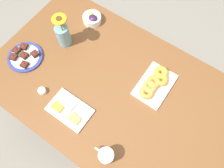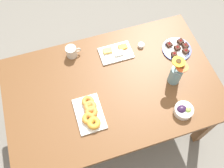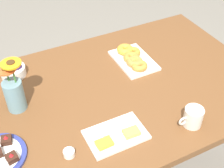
# 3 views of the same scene
# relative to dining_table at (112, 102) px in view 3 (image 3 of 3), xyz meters

# --- Properties ---
(dining_table) EXTENTS (1.60, 1.00, 0.74)m
(dining_table) POSITION_rel_dining_table_xyz_m (0.00, 0.00, 0.00)
(dining_table) COLOR brown
(dining_table) RESTS_ON ground_plane
(coffee_mug) EXTENTS (0.12, 0.09, 0.09)m
(coffee_mug) POSITION_rel_dining_table_xyz_m (-0.22, 0.37, 0.13)
(coffee_mug) COLOR beige
(coffee_mug) RESTS_ON dining_table
(grape_bowl) EXTENTS (0.13, 0.13, 0.07)m
(grape_bowl) POSITION_rel_dining_table_xyz_m (0.42, -0.35, 0.12)
(grape_bowl) COLOR white
(grape_bowl) RESTS_ON dining_table
(cheese_platter) EXTENTS (0.26, 0.17, 0.03)m
(cheese_platter) POSITION_rel_dining_table_xyz_m (0.12, 0.28, 0.10)
(cheese_platter) COLOR white
(cheese_platter) RESTS_ON dining_table
(croissant_platter) EXTENTS (0.19, 0.29, 0.05)m
(croissant_platter) POSITION_rel_dining_table_xyz_m (-0.21, -0.16, 0.11)
(croissant_platter) COLOR white
(croissant_platter) RESTS_ON dining_table
(jam_cup_honey) EXTENTS (0.05, 0.05, 0.03)m
(jam_cup_honey) POSITION_rel_dining_table_xyz_m (0.34, 0.28, 0.10)
(jam_cup_honey) COLOR white
(jam_cup_honey) RESTS_ON dining_table
(flower_vase) EXTENTS (0.12, 0.11, 0.27)m
(flower_vase) POSITION_rel_dining_table_xyz_m (0.46, -0.09, 0.18)
(flower_vase) COLOR #6B939E
(flower_vase) RESTS_ON dining_table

